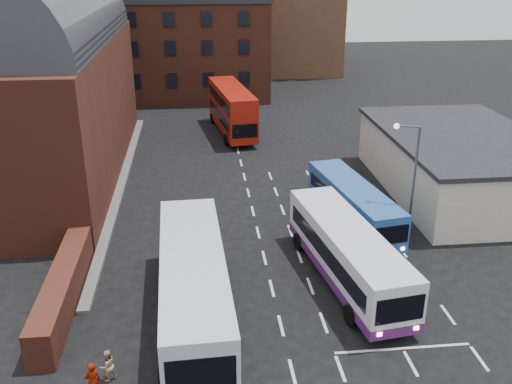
{
  "coord_description": "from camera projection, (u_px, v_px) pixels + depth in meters",
  "views": [
    {
      "loc": [
        -3.47,
        -22.39,
        15.73
      ],
      "look_at": [
        0.0,
        10.0,
        2.2
      ],
      "focal_mm": 40.0,
      "sensor_mm": 36.0,
      "label": 1
    }
  ],
  "objects": [
    {
      "name": "brick_terrace",
      "position": [
        172.0,
        51.0,
        66.48
      ],
      "size": [
        22.0,
        10.0,
        11.0
      ],
      "primitive_type": "cube",
      "color": "brown",
      "rests_on": "ground"
    },
    {
      "name": "bus_white_inbound",
      "position": [
        347.0,
        251.0,
        29.06
      ],
      "size": [
        4.17,
        11.44,
        3.05
      ],
      "rotation": [
        0.0,
        0.0,
        3.29
      ],
      "color": "white",
      "rests_on": "ground"
    },
    {
      "name": "street_lamp",
      "position": [
        410.0,
        174.0,
        32.08
      ],
      "size": [
        1.38,
        0.7,
        7.23
      ],
      "rotation": [
        0.0,
        0.0,
        -0.39
      ],
      "color": "#494B4F",
      "rests_on": "ground"
    },
    {
      "name": "pedestrian_beige",
      "position": [
        108.0,
        366.0,
        22.6
      ],
      "size": [
        0.85,
        0.81,
        1.39
      ],
      "primitive_type": "imported",
      "rotation": [
        0.0,
        0.0,
        3.74
      ],
      "color": "tan",
      "rests_on": "ground"
    },
    {
      "name": "cream_building",
      "position": [
        460.0,
        163.0,
        40.44
      ],
      "size": [
        10.4,
        16.4,
        4.25
      ],
      "color": "beige",
      "rests_on": "ground"
    },
    {
      "name": "forecourt_wall",
      "position": [
        63.0,
        289.0,
        27.42
      ],
      "size": [
        1.2,
        10.0,
        1.8
      ],
      "primitive_type": "cube",
      "color": "#602B1E",
      "rests_on": "ground"
    },
    {
      "name": "railway_station",
      "position": [
        30.0,
        75.0,
        41.77
      ],
      "size": [
        12.0,
        28.0,
        16.0
      ],
      "color": "#602B1E",
      "rests_on": "ground"
    },
    {
      "name": "castle_keep",
      "position": [
        256.0,
        26.0,
        85.83
      ],
      "size": [
        22.0,
        22.0,
        12.0
      ],
      "primitive_type": "cube",
      "color": "brown",
      "rests_on": "ground"
    },
    {
      "name": "pedestrian_red",
      "position": [
        93.0,
        381.0,
        21.59
      ],
      "size": [
        0.7,
        0.59,
        1.64
      ],
      "primitive_type": "imported",
      "rotation": [
        0.0,
        0.0,
        3.54
      ],
      "color": "#721102",
      "rests_on": "ground"
    },
    {
      "name": "bus_blue",
      "position": [
        353.0,
        202.0,
        35.36
      ],
      "size": [
        3.85,
        10.07,
        2.68
      ],
      "rotation": [
        0.0,
        0.0,
        3.31
      ],
      "color": "#2957A5",
      "rests_on": "ground"
    },
    {
      "name": "bus_white_outbound",
      "position": [
        193.0,
        283.0,
        25.81
      ],
      "size": [
        3.53,
        12.67,
        3.43
      ],
      "rotation": [
        0.0,
        0.0,
        0.04
      ],
      "color": "silver",
      "rests_on": "ground"
    },
    {
      "name": "ground",
      "position": [
        278.0,
        315.0,
        26.93
      ],
      "size": [
        180.0,
        180.0,
        0.0
      ],
      "primitive_type": "plane",
      "color": "black"
    },
    {
      "name": "bus_red_double",
      "position": [
        232.0,
        109.0,
        53.66
      ],
      "size": [
        3.98,
        11.3,
        4.42
      ],
      "rotation": [
        0.0,
        0.0,
        3.28
      ],
      "color": "#9E180C",
      "rests_on": "ground"
    }
  ]
}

